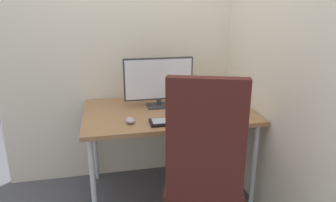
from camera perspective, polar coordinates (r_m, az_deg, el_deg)
The scene contains 11 objects.
ground_plane at distance 2.74m, azimuth -0.05°, elevation -16.57°, with size 8.00×8.00×0.00m, color #4C4C51.
wall_back at distance 2.72m, azimuth -2.05°, elevation 14.55°, with size 2.72×0.04×2.80m, color beige.
wall_side_right at distance 2.34m, azimuth 18.13°, elevation 13.32°, with size 0.04×2.24×2.80m, color beige.
desk at distance 2.43m, azimuth -0.05°, elevation -2.86°, with size 1.31×0.82×0.74m.
office_chair at distance 1.89m, azimuth 6.83°, elevation -13.09°, with size 0.62×0.67×1.19m.
monitor at distance 2.45m, azimuth -1.77°, elevation 3.82°, with size 0.56×0.16×0.40m.
keyboard at distance 2.15m, azimuth 2.18°, elevation -3.71°, with size 0.42×0.14×0.02m.
mouse at distance 2.16m, azimuth -7.11°, elevation -3.61°, with size 0.06×0.10×0.04m, color #9EA0A5.
pen_holder at distance 2.76m, azimuth 7.81°, elevation 1.60°, with size 0.10×0.10×0.16m.
notebook at distance 2.34m, azimuth 10.43°, elevation -2.21°, with size 0.15×0.20×0.03m, color silver.
coffee_mug at distance 2.58m, azimuth 7.89°, elevation 0.45°, with size 0.12×0.09×0.09m.
Camera 1 is at (-0.47, -2.23, 1.52)m, focal length 32.52 mm.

